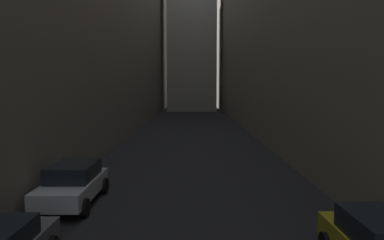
# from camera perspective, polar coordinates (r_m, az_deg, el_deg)

# --- Properties ---
(ground_plane) EXTENTS (264.00, 264.00, 0.00)m
(ground_plane) POSITION_cam_1_polar(r_m,az_deg,el_deg) (38.76, 0.17, -1.38)
(ground_plane) COLOR black
(building_block_left) EXTENTS (13.99, 108.00, 24.61)m
(building_block_left) POSITION_cam_1_polar(r_m,az_deg,el_deg) (43.15, -17.30, 15.46)
(building_block_left) COLOR #60594F
(building_block_left) RESTS_ON ground
(building_block_right) EXTENTS (15.15, 108.00, 25.81)m
(building_block_right) POSITION_cam_1_polar(r_m,az_deg,el_deg) (43.41, 18.46, 16.17)
(building_block_right) COLOR #756B5B
(building_block_right) RESTS_ON ground
(parked_car_left_far) EXTENTS (1.92, 4.11, 1.51)m
(parked_car_left_far) POSITION_cam_1_polar(r_m,az_deg,el_deg) (14.65, -17.67, -9.25)
(parked_car_left_far) COLOR #B7B7BC
(parked_car_left_far) RESTS_ON ground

